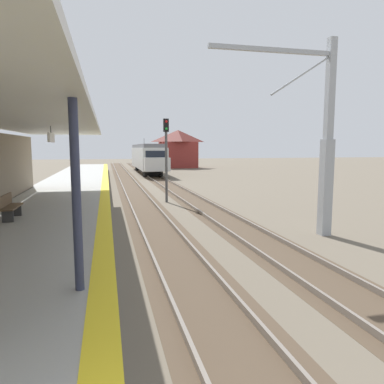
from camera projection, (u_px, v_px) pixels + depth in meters
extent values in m
cube|color=#999993|center=(55.00, 213.00, 16.51)|extent=(5.00, 80.00, 0.90)
cube|color=yellow|center=(105.00, 202.00, 16.98)|extent=(0.50, 80.00, 0.01)
cube|color=silver|center=(29.00, 120.00, 11.97)|extent=(4.40, 24.00, 0.16)
cylinder|color=#2D334C|center=(77.00, 222.00, 6.32)|extent=(0.16, 0.16, 4.27)
cube|color=white|center=(51.00, 138.00, 14.06)|extent=(0.08, 1.40, 0.36)
cylinder|color=#333333|center=(51.00, 129.00, 14.02)|extent=(0.03, 0.03, 0.27)
cube|color=#4C3D2D|center=(142.00, 205.00, 21.44)|extent=(2.34, 120.00, 0.01)
cube|color=slate|center=(130.00, 205.00, 21.27)|extent=(0.08, 120.00, 0.15)
cube|color=slate|center=(154.00, 204.00, 21.60)|extent=(0.08, 120.00, 0.15)
cube|color=#4C3D2D|center=(198.00, 203.00, 22.22)|extent=(2.34, 120.00, 0.01)
cube|color=slate|center=(186.00, 203.00, 22.05)|extent=(0.08, 120.00, 0.15)
cube|color=slate|center=(209.00, 202.00, 22.38)|extent=(0.08, 120.00, 0.15)
cube|color=silver|center=(147.00, 158.00, 49.05)|extent=(2.90, 18.00, 2.70)
cube|color=slate|center=(147.00, 146.00, 48.85)|extent=(2.67, 18.00, 0.44)
cube|color=black|center=(156.00, 156.00, 40.29)|extent=(2.32, 0.06, 1.21)
cube|color=silver|center=(157.00, 164.00, 39.64)|extent=(2.78, 1.60, 1.49)
cube|color=black|center=(158.00, 155.00, 49.33)|extent=(0.04, 15.84, 0.86)
cylinder|color=#333333|center=(144.00, 141.00, 52.25)|extent=(0.06, 0.06, 0.90)
cube|color=black|center=(153.00, 173.00, 43.61)|extent=(2.17, 2.20, 0.72)
cube|color=black|center=(143.00, 168.00, 54.90)|extent=(2.17, 2.20, 0.72)
cylinder|color=#4C4C4C|center=(166.00, 167.00, 22.52)|extent=(0.16, 0.16, 4.40)
cube|color=black|center=(166.00, 125.00, 22.20)|extent=(0.32, 0.24, 0.80)
sphere|color=red|center=(166.00, 121.00, 22.04)|extent=(0.16, 0.16, 0.16)
sphere|color=green|center=(166.00, 129.00, 22.09)|extent=(0.16, 0.16, 0.16)
cube|color=#9EA3A8|center=(326.00, 188.00, 14.04)|extent=(0.40, 0.40, 3.75)
cube|color=#9EA3A8|center=(330.00, 89.00, 13.58)|extent=(0.28, 0.28, 3.75)
cube|color=#9EA3A8|center=(273.00, 50.00, 12.87)|extent=(4.80, 0.16, 0.16)
cylinder|color=#9EA3A8|center=(302.00, 75.00, 13.24)|extent=(2.47, 0.07, 1.60)
cube|color=brown|center=(12.00, 207.00, 12.80)|extent=(0.44, 1.60, 0.06)
cube|color=brown|center=(5.00, 200.00, 12.72)|extent=(0.06, 1.60, 0.40)
cube|color=#333333|center=(8.00, 216.00, 12.24)|extent=(0.36, 0.08, 0.44)
cube|color=#333333|center=(16.00, 210.00, 13.40)|extent=(0.36, 0.08, 0.44)
cube|color=maroon|center=(178.00, 155.00, 61.62)|extent=(6.00, 4.80, 4.40)
pyramid|color=maroon|center=(178.00, 136.00, 61.22)|extent=(6.60, 5.28, 2.00)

